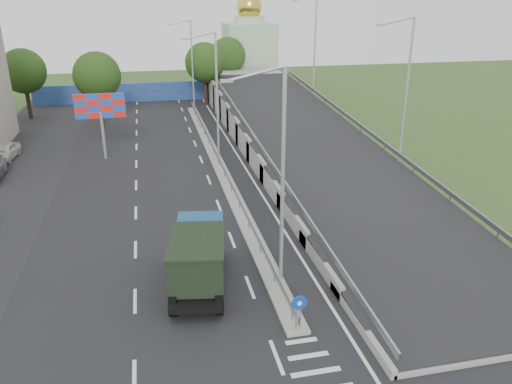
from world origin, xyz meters
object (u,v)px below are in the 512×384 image
object	(u,v)px
lamp_post_near	(279,170)
parked_car_e	(5,152)
lamp_post_mid	(215,90)
dump_truck	(199,255)
lamp_post_far	(191,60)
billboard	(100,110)
church	(249,50)
sign_bollard	(299,313)

from	to	relation	value
lamp_post_near	parked_car_e	distance (m)	29.76
lamp_post_mid	dump_truck	size ratio (longest dim) A/B	1.54
lamp_post_far	dump_truck	size ratio (longest dim) A/B	1.54
lamp_post_near	lamp_post_mid	distance (m)	20.00
lamp_post_near	billboard	size ratio (longest dim) A/B	1.83
lamp_post_near	lamp_post_far	size ratio (longest dim) A/B	1.00
church	billboard	bearing A→B (deg)	-120.70
billboard	dump_truck	distance (m)	22.00
lamp_post_far	billboard	world-z (taller)	lamp_post_far
dump_truck	sign_bollard	bearing A→B (deg)	-44.21
lamp_post_near	billboard	world-z (taller)	lamp_post_near
lamp_post_far	parked_car_e	size ratio (longest dim) A/B	2.56
billboard	parked_car_e	xyz separation A→B (m)	(-8.16, 1.69, -3.52)
lamp_post_far	church	bearing A→B (deg)	54.76
church	dump_truck	distance (m)	54.94
lamp_post_mid	dump_truck	distance (m)	19.92
lamp_post_mid	lamp_post_far	size ratio (longest dim) A/B	1.00
church	dump_truck	world-z (taller)	church
lamp_post_mid	parked_car_e	world-z (taller)	lamp_post_mid
lamp_post_mid	parked_car_e	distance (m)	18.39
sign_bollard	lamp_post_near	distance (m)	6.12
dump_truck	lamp_post_near	bearing A→B (deg)	-4.34
lamp_post_mid	lamp_post_far	world-z (taller)	same
lamp_post_mid	church	world-z (taller)	church
lamp_post_near	dump_truck	world-z (taller)	lamp_post_near
lamp_post_mid	billboard	distance (m)	9.47
church	billboard	world-z (taller)	church
church	dump_truck	xyz separation A→B (m)	(-13.47, -53.13, -3.78)
sign_bollard	billboard	xyz separation A→B (m)	(-9.00, 25.83, 3.15)
lamp_post_mid	dump_truck	bearing A→B (deg)	-100.59
sign_bollard	parked_car_e	world-z (taller)	sign_bollard
dump_truck	parked_car_e	distance (m)	26.63
lamp_post_near	lamp_post_far	distance (m)	40.00
sign_bollard	dump_truck	bearing A→B (deg)	126.42
sign_bollard	dump_truck	xyz separation A→B (m)	(-3.47, 4.70, 0.50)
parked_car_e	sign_bollard	bearing A→B (deg)	-51.78
billboard	dump_truck	world-z (taller)	billboard
sign_bollard	lamp_post_near	world-z (taller)	lamp_post_near
lamp_post_mid	sign_bollard	bearing A→B (deg)	-90.26
lamp_post_far	sign_bollard	bearing A→B (deg)	-90.14
billboard	parked_car_e	size ratio (longest dim) A/B	1.40
parked_car_e	dump_truck	bearing A→B (deg)	-52.77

